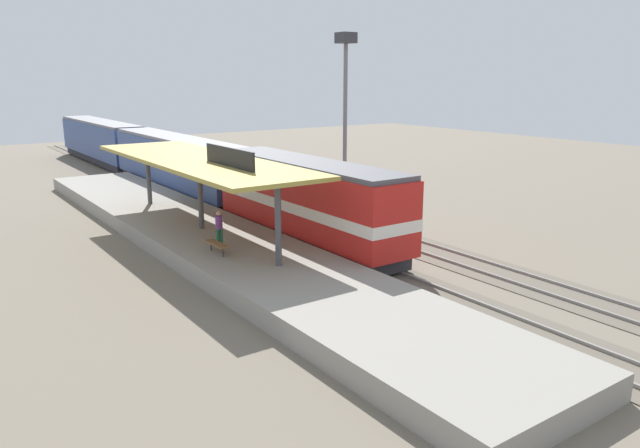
{
  "coord_description": "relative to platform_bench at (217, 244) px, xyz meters",
  "views": [
    {
      "loc": [
        -17.4,
        -29.39,
        8.87
      ],
      "look_at": [
        -1.38,
        -6.52,
        2.0
      ],
      "focal_mm": 33.73,
      "sensor_mm": 36.0,
      "label": 1
    }
  ],
  "objects": [
    {
      "name": "ground_plane",
      "position": [
        8.0,
        4.81,
        -1.34
      ],
      "size": [
        120.0,
        120.0,
        0.0
      ],
      "primitive_type": "plane",
      "color": "#706656"
    },
    {
      "name": "track_near",
      "position": [
        6.0,
        4.81,
        -1.31
      ],
      "size": [
        3.2,
        110.0,
        0.16
      ],
      "color": "#5F5649",
      "rests_on": "ground"
    },
    {
      "name": "track_far",
      "position": [
        10.6,
        4.81,
        -1.31
      ],
      "size": [
        3.2,
        110.0,
        0.16
      ],
      "color": "#5F5649",
      "rests_on": "ground"
    },
    {
      "name": "platform",
      "position": [
        1.4,
        4.81,
        -0.89
      ],
      "size": [
        6.0,
        44.0,
        0.9
      ],
      "primitive_type": "cube",
      "color": "gray",
      "rests_on": "ground"
    },
    {
      "name": "station_canopy",
      "position": [
        1.4,
        4.72,
        3.19
      ],
      "size": [
        5.2,
        18.0,
        4.7
      ],
      "color": "#47474C",
      "rests_on": "platform"
    },
    {
      "name": "platform_bench",
      "position": [
        0.0,
        0.0,
        0.0
      ],
      "size": [
        0.44,
        1.7,
        0.5
      ],
      "color": "#333338",
      "rests_on": "platform"
    },
    {
      "name": "locomotive",
      "position": [
        6.0,
        1.49,
        1.07
      ],
      "size": [
        2.93,
        14.43,
        4.44
      ],
      "color": "#28282D",
      "rests_on": "track_near"
    },
    {
      "name": "passenger_carriage_front",
      "position": [
        6.0,
        19.49,
        0.97
      ],
      "size": [
        2.9,
        20.0,
        4.24
      ],
      "color": "#28282D",
      "rests_on": "track_near"
    },
    {
      "name": "passenger_carriage_rear",
      "position": [
        6.0,
        40.29,
        0.97
      ],
      "size": [
        2.9,
        20.0,
        4.24
      ],
      "color": "#28282D",
      "rests_on": "track_near"
    },
    {
      "name": "light_mast",
      "position": [
        13.8,
        8.41,
        7.05
      ],
      "size": [
        1.1,
        1.1,
        11.7
      ],
      "color": "slate",
      "rests_on": "ground"
    },
    {
      "name": "person_waiting",
      "position": [
        0.7,
        1.18,
        0.51
      ],
      "size": [
        0.34,
        0.34,
        1.71
      ],
      "color": "#23603D",
      "rests_on": "platform"
    }
  ]
}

